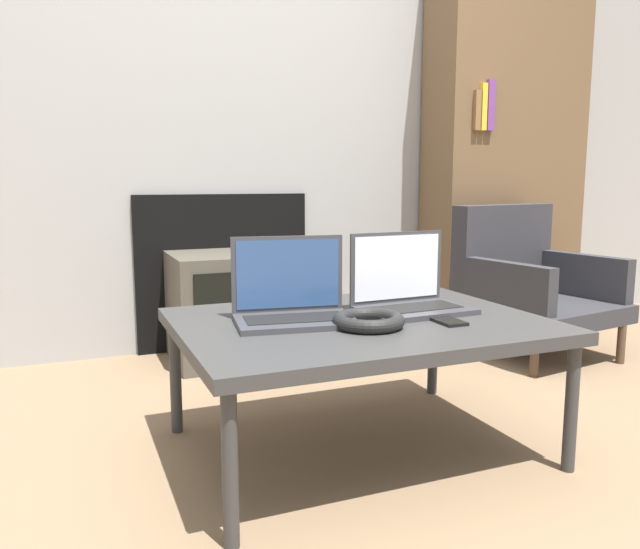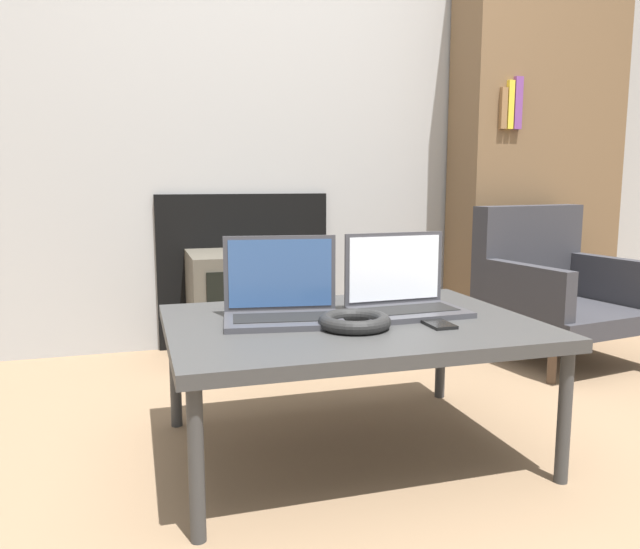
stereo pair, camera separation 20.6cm
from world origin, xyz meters
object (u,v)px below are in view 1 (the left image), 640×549
Objects in this scene: tv at (237,306)px; armchair at (526,281)px; phone at (446,321)px; laptop_right at (407,293)px; headphones at (368,320)px; laptop_left at (292,302)px.

tv is 1.34m from armchair.
tv is (-0.29, 1.20, -0.16)m from phone.
headphones is at bearing -146.47° from laptop_right.
laptop_right is at bearing 8.59° from laptop_left.
tv is at bearing 153.97° from armchair.
laptop_right is 1.19m from armchair.
tv is (-0.27, 1.02, -0.21)m from laptop_right.
headphones is at bearing -87.10° from tv.
laptop_right is at bearing -75.08° from tv.
armchair is (1.22, 0.78, -0.08)m from headphones.
laptop_left is 1.81× the size of headphones.
laptop_left is at bearing -164.57° from armchair.
laptop_left is at bearing 137.00° from headphones.
armchair reaches higher than tv.
phone is at bearing -76.40° from tv.
armchair reaches higher than headphones.
laptop_left and laptop_right have the same top height.
armchair is at bearing -16.96° from tv.
laptop_right is 0.19m from phone.
tv reaches higher than headphones.
phone is (0.23, -0.03, -0.01)m from headphones.
phone is (0.02, -0.18, -0.05)m from laptop_right.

